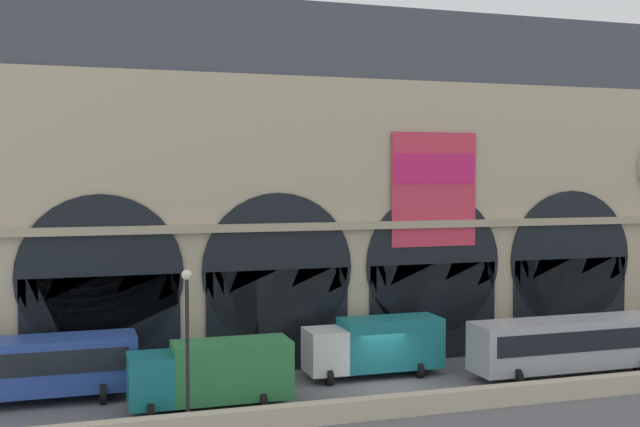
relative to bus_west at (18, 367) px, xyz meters
The scene contains 8 objects.
ground_plane 18.35m from the bus_west, ahead, with size 200.00×200.00×0.00m, color slate.
quay_parapet_wall 19.45m from the bus_west, 21.24° to the right, with size 90.00×0.70×0.95m, color beige.
station_building 20.61m from the bus_west, 16.38° to the left, with size 49.09×6.22×20.66m.
bus_west is the anchor object (origin of this frame).
box_truck_midwest 9.37m from the bus_west, 21.36° to the right, with size 7.50×2.91×3.12m.
box_truck_center 18.09m from the bus_west, ahead, with size 7.50×2.91×3.12m.
bus_mideast 28.24m from the bus_west, ahead, with size 11.00×3.25×3.10m.
street_lamp_quayside 9.86m from the bus_west, 40.93° to the right, with size 0.44×0.44×6.90m.
Camera 1 is at (-15.20, -36.08, 10.83)m, focal length 43.19 mm.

